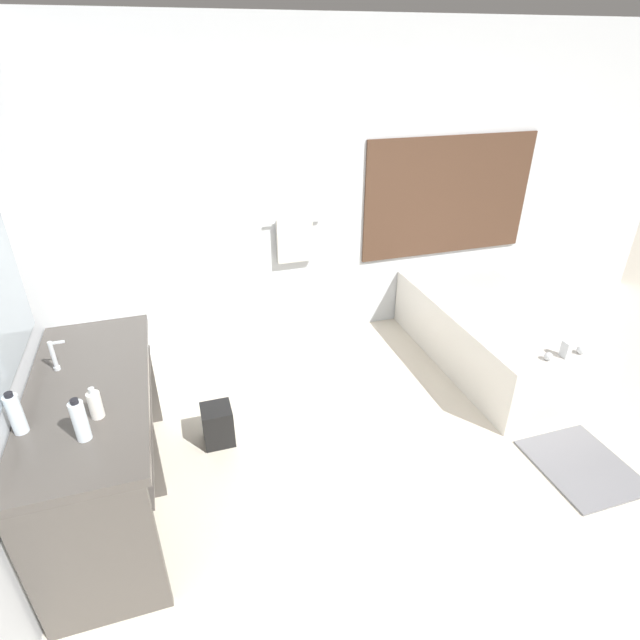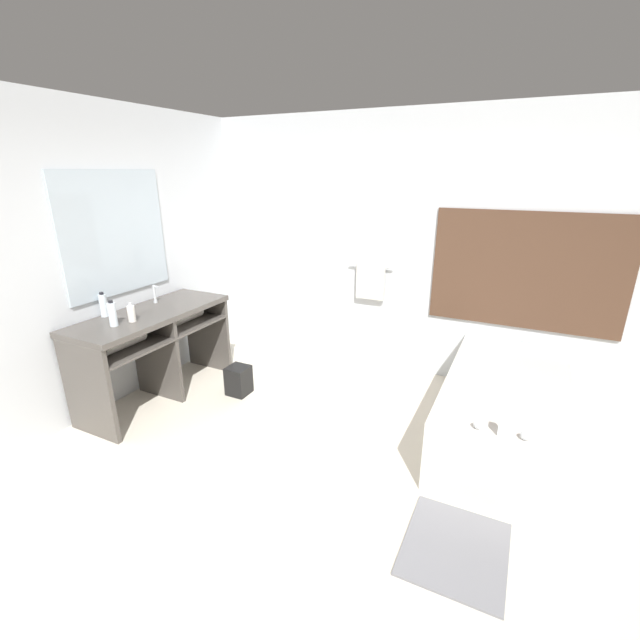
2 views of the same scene
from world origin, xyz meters
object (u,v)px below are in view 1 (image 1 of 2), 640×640
(bathtub, at_px, (490,331))
(soap_dispenser, at_px, (95,404))
(waste_bin, at_px, (218,425))
(water_bottle_2, at_px, (80,421))
(water_bottle_1, at_px, (16,414))

(bathtub, bearing_deg, soap_dispenser, -161.59)
(soap_dispenser, bearing_deg, waste_bin, 47.88)
(water_bottle_2, height_order, soap_dispenser, water_bottle_2)
(waste_bin, bearing_deg, soap_dispenser, -132.12)
(water_bottle_1, relative_size, soap_dispenser, 1.32)
(bathtub, height_order, water_bottle_1, water_bottle_1)
(bathtub, distance_m, water_bottle_2, 3.34)
(water_bottle_2, relative_size, soap_dispenser, 1.31)
(bathtub, distance_m, soap_dispenser, 3.24)
(soap_dispenser, bearing_deg, bathtub, 18.41)
(bathtub, xyz_separation_m, waste_bin, (-2.42, -0.35, -0.15))
(bathtub, relative_size, water_bottle_1, 8.31)
(bathtub, distance_m, waste_bin, 2.45)
(bathtub, height_order, waste_bin, bathtub)
(water_bottle_1, bearing_deg, waste_bin, 35.53)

